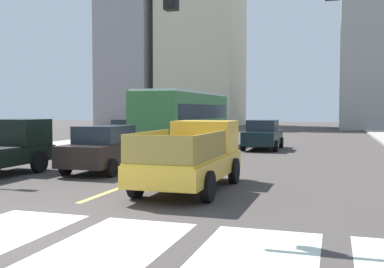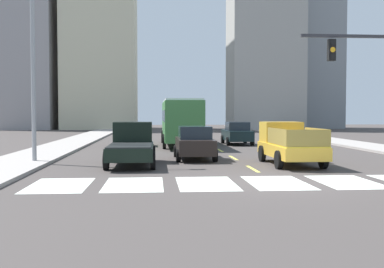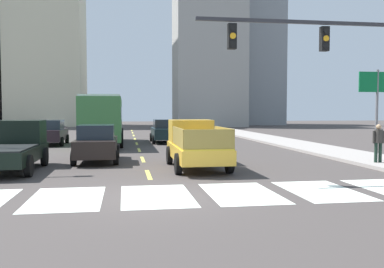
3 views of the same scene
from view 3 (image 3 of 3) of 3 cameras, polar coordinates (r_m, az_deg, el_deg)
ground_plane at (r=12.16m, az=-4.73°, el=-8.18°), size 160.00×160.00×0.00m
sidewalk_right at (r=32.12m, az=12.04°, el=-1.03°), size 3.14×110.00×0.15m
crosswalk_stripe_2 at (r=12.23m, az=-16.37°, el=-8.22°), size 1.95×3.32×0.01m
crosswalk_stripe_3 at (r=12.16m, az=-4.73°, el=-8.16°), size 1.95×3.32×0.01m
crosswalk_stripe_4 at (r=12.58m, az=6.57°, el=-7.79°), size 1.95×3.32×0.01m
crosswalk_stripe_5 at (r=13.44m, az=16.76°, el=-7.20°), size 1.95×3.32×0.01m
lane_dash_0 at (r=16.10m, az=-5.80°, el=-5.38°), size 0.16×2.40×0.01m
lane_dash_1 at (r=21.05m, az=-6.56°, el=-3.36°), size 0.16×2.40×0.01m
lane_dash_2 at (r=26.02m, az=-7.03°, el=-2.11°), size 0.16×2.40×0.01m
lane_dash_3 at (r=31.00m, az=-7.35°, el=-1.27°), size 0.16×2.40×0.01m
lane_dash_4 at (r=35.98m, az=-7.58°, el=-0.66°), size 0.16×2.40×0.01m
lane_dash_5 at (r=40.97m, az=-7.76°, el=-0.19°), size 0.16×2.40×0.01m
lane_dash_6 at (r=45.96m, az=-7.89°, el=0.17°), size 0.16×2.40×0.01m
lane_dash_7 at (r=50.96m, az=-8.00°, el=0.46°), size 0.16×2.40×0.01m
pickup_stakebed at (r=18.06m, az=0.44°, el=-1.45°), size 2.18×5.20×1.96m
pickup_dark at (r=18.65m, az=-22.54°, el=-1.59°), size 2.18×5.20×1.96m
city_bus at (r=30.44m, az=-11.70°, el=2.29°), size 2.72×10.80×3.32m
sedan_mid at (r=31.66m, az=-3.64°, el=0.40°), size 2.02×4.40×1.72m
sedan_far at (r=20.35m, az=-12.53°, el=-1.22°), size 2.02×4.40×1.72m
sedan_near_left at (r=31.05m, az=-18.24°, el=0.19°), size 2.02×4.40×1.72m
traffic_signal_gantry at (r=16.25m, az=20.58°, el=9.26°), size 8.29×0.27×6.00m
direction_sign_green at (r=20.94m, az=23.30°, el=4.68°), size 1.70×0.12×4.20m
pedestrian_waiting at (r=20.09m, az=23.49°, el=-0.73°), size 0.53×0.34×1.64m
tower_tall_centre at (r=71.59m, az=-18.66°, el=14.42°), size 10.68×11.67×33.10m
block_mid_left at (r=64.87m, az=2.26°, el=11.72°), size 10.11×7.73×24.04m
block_low_left at (r=72.98m, az=8.76°, el=9.30°), size 7.00×8.13×20.42m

